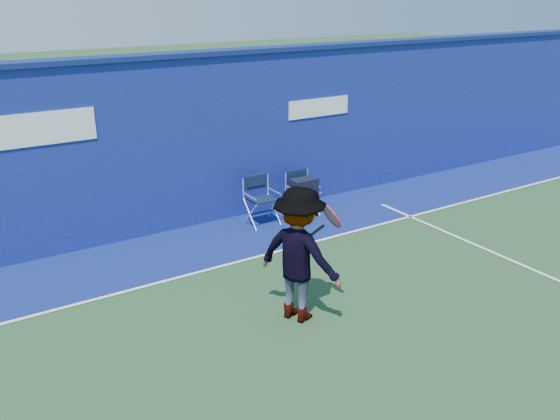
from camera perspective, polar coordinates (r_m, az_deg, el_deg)
ground at (r=6.77m, az=3.38°, el=-16.58°), size 80.00×80.00×0.00m
stadium_wall at (r=10.39m, az=-13.41°, el=5.88°), size 24.00×0.50×3.08m
out_of_bounds_strip at (r=9.92m, az=-10.52°, el=-4.10°), size 24.00×1.80×0.01m
court_lines at (r=7.17m, az=0.51°, el=-14.07°), size 24.00×12.00×0.01m
directors_chair_left at (r=10.87m, az=-1.78°, el=0.14°), size 0.52×0.49×0.89m
directors_chair_right at (r=11.29m, az=2.22°, el=1.23°), size 0.50×0.45×0.84m
water_bottle at (r=11.56m, az=3.77°, el=0.40°), size 0.07×0.07×0.22m
tennis_player at (r=7.57m, az=1.88°, el=-4.30°), size 1.08×1.34×1.80m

